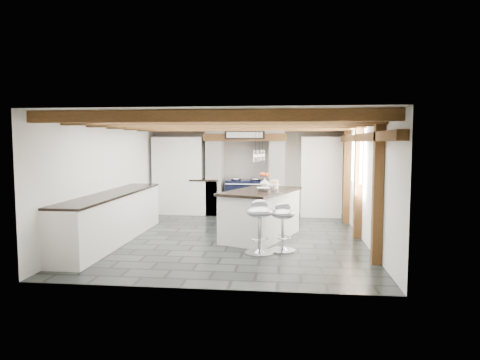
# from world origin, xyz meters

# --- Properties ---
(ground) EXTENTS (6.00, 6.00, 0.00)m
(ground) POSITION_xyz_m (0.00, 0.00, 0.00)
(ground) COLOR black
(ground) RESTS_ON ground
(room_shell) EXTENTS (6.00, 6.03, 6.00)m
(room_shell) POSITION_xyz_m (-0.61, 1.42, 1.07)
(room_shell) COLOR silver
(room_shell) RESTS_ON ground
(range_cooker) EXTENTS (1.00, 0.63, 0.99)m
(range_cooker) POSITION_xyz_m (0.00, 2.68, 0.47)
(range_cooker) COLOR black
(range_cooker) RESTS_ON ground
(kitchen_island) EXTENTS (1.63, 2.13, 1.25)m
(kitchen_island) POSITION_xyz_m (0.55, 0.05, 0.48)
(kitchen_island) COLOR white
(kitchen_island) RESTS_ON ground
(bar_stool_near) EXTENTS (0.51, 0.51, 0.83)m
(bar_stool_near) POSITION_xyz_m (0.98, -0.98, 0.52)
(bar_stool_near) COLOR silver
(bar_stool_near) RESTS_ON ground
(bar_stool_far) EXTENTS (0.57, 0.57, 0.91)m
(bar_stool_far) POSITION_xyz_m (0.60, -1.20, 0.56)
(bar_stool_far) COLOR silver
(bar_stool_far) RESTS_ON ground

